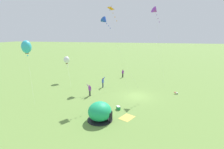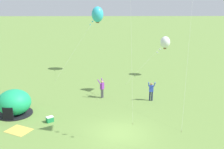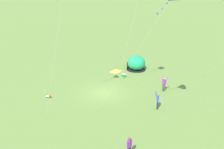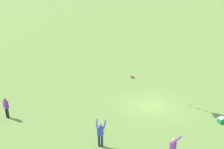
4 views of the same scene
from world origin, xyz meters
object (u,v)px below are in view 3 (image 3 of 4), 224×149
Objects in this scene: person_arms_raised at (158,100)px; person_center_field at (129,146)px; toddler_crawling at (48,96)px; cooler_box at (124,75)px; popup_tent at (136,63)px; person_flying_kite at (164,84)px.

person_center_field is at bearing -16.06° from person_arms_raised.
toddler_crawling is 12.33m from person_arms_raised.
person_arms_raised is (8.51, 4.36, 0.78)m from cooler_box.
person_center_field is (8.86, 9.97, 0.79)m from toddler_crawling.
toddler_crawling is at bearing -41.03° from popup_tent.
toddler_crawling is 0.32× the size of person_center_field.
toddler_crawling is 13.65m from person_flying_kite.
toddler_crawling is (7.64, -7.91, -0.04)m from cooler_box.
cooler_box is 1.17× the size of toddler_crawling.
popup_tent is 12.02m from person_arms_raised.
popup_tent is at bearing 154.77° from cooler_box.
popup_tent is at bearing -152.40° from person_flying_kite.
toddler_crawling is at bearing -94.09° from person_arms_raised.
popup_tent is at bearing 138.97° from toddler_crawling.
person_arms_raised is at bearing 85.91° from toddler_crawling.
person_center_field is (7.99, -2.30, -0.03)m from person_arms_raised.
cooler_box is 16.65m from person_center_field.
cooler_box is 10.99m from toddler_crawling.
person_arms_raised is (0.88, 12.27, 0.82)m from toddler_crawling.
person_center_field is 12.96m from person_flying_kite.
popup_tent is 8.01m from person_flying_kite.
person_flying_kite is (-4.58, 0.84, -0.00)m from person_arms_raised.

